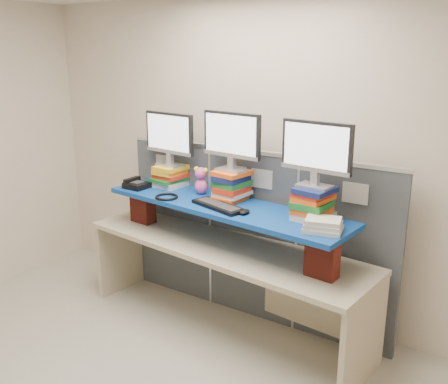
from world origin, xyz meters
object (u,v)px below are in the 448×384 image
Objects in this scene: monitor_left at (169,136)px; monitor_right at (316,150)px; blue_board at (224,206)px; monitor_center at (232,138)px; desk_phone at (136,184)px; desk at (224,261)px; keyboard at (218,206)px.

monitor_right is at bearing -0.00° from monitor_left.
blue_board is at bearing -171.03° from monitor_right.
monitor_center is (0.71, -0.07, 0.06)m from monitor_left.
desk_phone reaches higher than blue_board.
monitor_center is 1.06m from desk_phone.
monitor_center reaches higher than desk.
monitor_right is at bearing 3.73° from desk_phone.
blue_board is 10.60× the size of desk_phone.
desk_phone is (-0.93, -0.15, -0.49)m from monitor_center.
monitor_center reaches higher than keyboard.
blue_board is 0.93m from monitor_right.
monitor_left is at bearing 173.53° from keyboard.
monitor_left reaches higher than desk.
desk is 0.49m from blue_board.
blue_board is (-0.00, 0.00, 0.49)m from desk.
desk_phone is at bearing -172.44° from desk.
monitor_right is at bearing 27.45° from keyboard.
desk is 1.22m from monitor_left.
blue_board is at bearing -81.74° from monitor_center.
keyboard is (0.73, -0.30, -0.45)m from monitor_left.
monitor_right is (1.47, -0.15, 0.05)m from monitor_left.
desk_phone is at bearing -165.11° from monitor_center.
monitor_left is 0.71m from monitor_center.
monitor_center is at bearing -0.00° from monitor_left.
monitor_center is 1.07× the size of keyboard.
keyboard is at bearing -75.24° from blue_board.
monitor_left is at bearing 46.23° from desk_phone.
monitor_right reaches higher than blue_board.
desk_phone is (-0.93, -0.03, 0.05)m from blue_board.
blue_board is at bearing -174.03° from desk.
desk is 1.28m from monitor_right.
desk_phone is at bearing -172.44° from blue_board.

